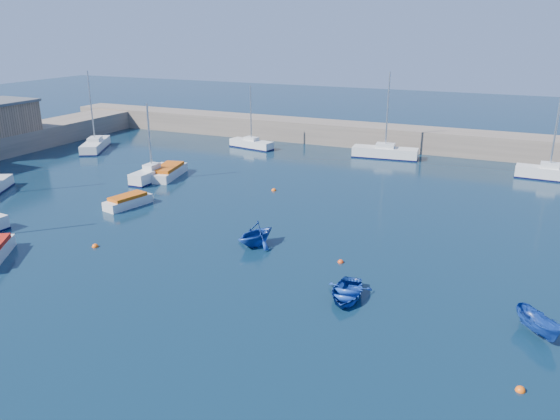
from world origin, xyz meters
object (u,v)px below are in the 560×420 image
at_px(sailboat_7, 549,173).
at_px(dinghy_center, 346,292).
at_px(motorboat_1, 128,201).
at_px(motorboat_2, 168,172).
at_px(sailboat_5, 251,144).
at_px(sailboat_6, 385,152).
at_px(sailboat_3, 152,174).
at_px(dinghy_right, 538,325).
at_px(sailboat_4, 95,145).
at_px(dinghy_left, 256,234).

xyz_separation_m(sailboat_7, dinghy_center, (-10.61, -31.62, -0.29)).
distance_m(motorboat_1, motorboat_2, 9.45).
height_order(sailboat_5, sailboat_6, sailboat_6).
height_order(sailboat_3, dinghy_center, sailboat_3).
relative_size(sailboat_7, motorboat_1, 1.88).
bearing_deg(dinghy_right, sailboat_7, 49.89).
xyz_separation_m(sailboat_4, sailboat_5, (16.81, 8.53, -0.06)).
bearing_deg(dinghy_right, dinghy_left, 126.89).
xyz_separation_m(sailboat_3, sailboat_7, (35.18, 16.03, 0.01)).
bearing_deg(sailboat_5, sailboat_6, -73.37).
relative_size(motorboat_2, dinghy_right, 1.99).
height_order(sailboat_5, motorboat_1, sailboat_5).
bearing_deg(sailboat_4, sailboat_6, -11.13).
distance_m(sailboat_3, dinghy_right, 37.50).
bearing_deg(dinghy_left, dinghy_right, 2.97).
xyz_separation_m(dinghy_center, dinghy_right, (9.63, 0.20, 0.20)).
distance_m(sailboat_4, dinghy_right, 54.35).
bearing_deg(dinghy_center, sailboat_4, 142.53).
bearing_deg(sailboat_6, sailboat_7, -103.90).
relative_size(sailboat_5, dinghy_center, 2.12).
bearing_deg(sailboat_5, dinghy_right, -124.17).
height_order(sailboat_3, sailboat_7, sailboat_7).
height_order(sailboat_3, sailboat_6, sailboat_6).
xyz_separation_m(motorboat_2, dinghy_center, (23.88, -17.22, -0.17)).
distance_m(sailboat_6, dinghy_center, 34.69).
distance_m(sailboat_3, dinghy_left, 19.75).
xyz_separation_m(sailboat_6, motorboat_1, (-15.26, -26.05, -0.19)).
distance_m(motorboat_2, dinghy_center, 29.44).
relative_size(sailboat_3, sailboat_5, 0.99).
height_order(sailboat_4, dinghy_center, sailboat_4).
bearing_deg(sailboat_6, sailboat_5, 90.07).
height_order(sailboat_3, dinghy_left, sailboat_3).
distance_m(sailboat_4, sailboat_7, 50.40).
bearing_deg(sailboat_6, motorboat_2, 128.31).
bearing_deg(dinghy_left, sailboat_6, 104.24).
xyz_separation_m(sailboat_3, dinghy_center, (24.57, -15.59, -0.28)).
bearing_deg(sailboat_4, sailboat_5, -1.22).
height_order(sailboat_7, dinghy_center, sailboat_7).
bearing_deg(sailboat_3, sailboat_4, 149.37).
relative_size(sailboat_4, sailboat_7, 1.15).
distance_m(sailboat_3, dinghy_center, 29.10).
distance_m(sailboat_6, motorboat_1, 30.19).
bearing_deg(dinghy_right, sailboat_3, 117.45).
relative_size(sailboat_5, sailboat_7, 0.93).
bearing_deg(sailboat_3, dinghy_right, -24.86).
relative_size(sailboat_5, dinghy_left, 2.34).
xyz_separation_m(sailboat_5, motorboat_1, (0.94, -24.49, -0.08)).
xyz_separation_m(sailboat_5, dinghy_center, (22.40, -32.58, -0.18)).
relative_size(sailboat_6, sailboat_7, 1.18).
height_order(sailboat_3, motorboat_1, sailboat_3).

